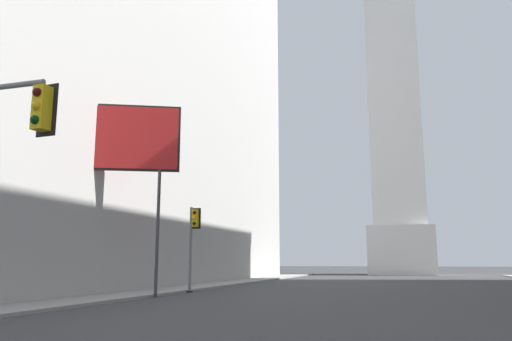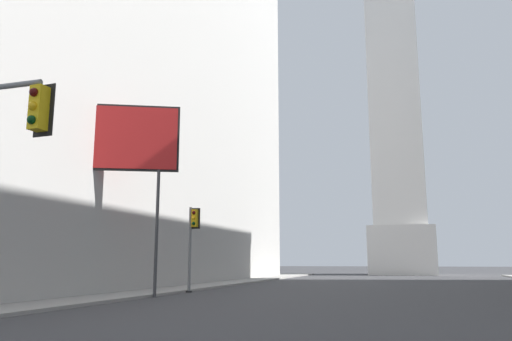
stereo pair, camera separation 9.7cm
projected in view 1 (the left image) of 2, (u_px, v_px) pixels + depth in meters
The scene contains 5 objects.
sidewalk_left at pixel (149, 291), 31.34m from camera, with size 5.00×89.34×0.15m, color gray.
building_left at pixel (71, 33), 44.82m from camera, with size 23.83×59.86×44.22m.
obelisk at pixel (391, 49), 78.24m from camera, with size 9.27×9.27×72.73m.
traffic_light_mid_left at pixel (193, 236), 31.41m from camera, with size 0.77×0.51×5.29m.
billboard_sign at pixel (120, 142), 27.80m from camera, with size 6.14×2.88×10.62m.
Camera 1 is at (0.76, -2.10, 1.89)m, focal length 35.00 mm.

